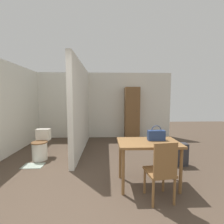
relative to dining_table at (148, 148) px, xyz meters
name	(u,v)px	position (x,y,z in m)	size (l,w,h in m)	color
wall_back	(99,105)	(-1.01, 3.34, 0.57)	(5.58, 0.12, 2.50)	silver
partition_wall	(81,108)	(-1.46, 1.92, 0.57)	(0.12, 2.73, 2.50)	silver
dining_table	(148,148)	(0.00, 0.00, 0.00)	(1.04, 0.62, 0.78)	brown
wooden_chair	(162,170)	(0.08, -0.44, -0.19)	(0.42, 0.42, 0.92)	brown
toilet	(41,147)	(-2.38, 1.24, -0.36)	(0.38, 0.53, 0.73)	silver
handbag	(156,135)	(0.16, 0.07, 0.20)	(0.30, 0.11, 0.27)	navy
wooden_cabinet	(132,113)	(0.23, 3.06, 0.29)	(0.53, 0.43, 1.94)	brown
bath_mat	(33,166)	(-2.38, 0.83, -0.67)	(0.45, 0.30, 0.01)	#99A899
space_heater	(179,154)	(0.94, 0.75, -0.42)	(0.34, 0.18, 0.51)	#2D2D33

